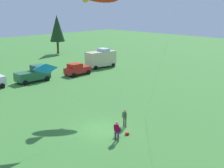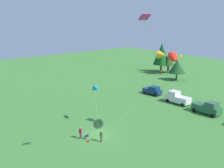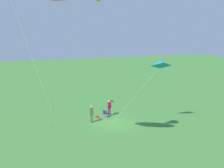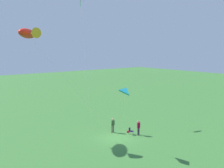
% 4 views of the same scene
% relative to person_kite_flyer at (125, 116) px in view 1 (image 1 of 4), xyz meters
% --- Properties ---
extents(ground_plane, '(160.00, 160.00, 0.00)m').
position_rel_person_kite_flyer_xyz_m(ground_plane, '(-2.00, 1.06, -1.02)').
color(ground_plane, '#3C7A34').
extents(person_kite_flyer, '(0.36, 0.54, 1.74)m').
position_rel_person_kite_flyer_xyz_m(person_kite_flyer, '(0.00, 0.00, 0.00)').
color(person_kite_flyer, '#4E4940').
rests_on(person_kite_flyer, ground).
extents(folding_chair, '(0.65, 0.65, 0.82)m').
position_rel_person_kite_flyer_xyz_m(folding_chair, '(-2.02, -1.04, -0.53)').
color(folding_chair, '#2D175D').
rests_on(folding_chair, ground).
extents(person_spectator, '(0.43, 0.52, 1.74)m').
position_rel_person_kite_flyer_xyz_m(person_spectator, '(-2.73, -1.63, 0.00)').
color(person_spectator, '#393244').
rests_on(person_spectator, ground).
extents(backpack_on_grass, '(0.39, 0.37, 0.22)m').
position_rel_person_kite_flyer_xyz_m(backpack_on_grass, '(-1.18, -1.38, -0.91)').
color(backpack_on_grass, red).
rests_on(backpack_on_grass, ground).
extents(truck_green_flatbed, '(5.02, 2.43, 2.34)m').
position_rel_person_kite_flyer_xyz_m(truck_green_flatbed, '(3.36, 21.09, 0.08)').
color(truck_green_flatbed, '#255B39').
rests_on(truck_green_flatbed, ground).
extents(car_red_sedan, '(4.23, 2.27, 1.89)m').
position_rel_person_kite_flyer_xyz_m(car_red_sedan, '(10.50, 20.00, -0.07)').
color(car_red_sedan, red).
rests_on(car_red_sedan, ground).
extents(van_camper_beige, '(5.59, 3.05, 3.34)m').
position_rel_person_kite_flyer_xyz_m(van_camper_beige, '(17.37, 21.79, 0.62)').
color(van_camper_beige, beige).
rests_on(van_camper_beige, ground).
extents(kite_delta_teal, '(5.09, 2.93, 6.53)m').
position_rel_person_kite_flyer_xyz_m(kite_delta_teal, '(-6.05, 3.16, 5.03)').
color(kite_delta_teal, teal).
rests_on(kite_delta_teal, ground).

